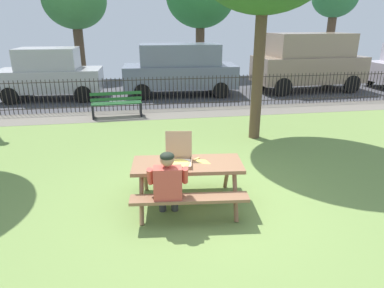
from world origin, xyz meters
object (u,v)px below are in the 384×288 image
Objects in this scene: picnic_table_foreground at (187,172)px; pizza_slice_on_table at (201,161)px; far_tree_midleft at (75,1)px; parked_car_right at (309,61)px; adult_at_table at (168,183)px; parked_car_center at (180,68)px; park_bench_center at (117,104)px; parked_car_left at (50,73)px; pizza_box_open at (178,158)px.

pizza_slice_on_table is at bearing 9.79° from picnic_table_foreground.
parked_car_right is at bearing -27.96° from far_tree_midleft.
parked_car_right is (6.53, 9.15, 0.53)m from pizza_slice_on_table.
parked_car_right is at bearing 53.51° from adult_at_table.
parked_car_center is 0.86× the size of far_tree_midleft.
adult_at_table is 0.22× the size of far_tree_midleft.
park_bench_center is 4.12m from parked_car_center.
parked_car_left is at bearing 113.77° from picnic_table_foreground.
picnic_table_foreground is 0.49× the size of parked_car_left.
adult_at_table is (-0.23, -0.50, -0.21)m from pizza_box_open.
park_bench_center is at bearing 103.19° from picnic_table_foreground.
picnic_table_foreground is at bearing -12.00° from pizza_box_open.
parked_car_center is 5.68m from parked_car_right.
parked_car_right reaches higher than parked_car_left.
far_tree_midleft is (-10.39, 5.51, 2.61)m from parked_car_right.
pizza_box_open is at bearing 65.31° from adult_at_table.
pizza_box_open reaches higher than pizza_slice_on_table.
far_tree_midleft reaches higher than park_bench_center.
adult_at_table is at bearing -126.49° from parked_car_right.
far_tree_midleft is (-4.71, 5.51, 2.82)m from parked_car_center.
park_bench_center is (-1.64, 5.94, -0.36)m from pizza_slice_on_table.
parked_car_center reaches higher than park_bench_center.
picnic_table_foreground is 10.05m from parked_car_left.
parked_car_left reaches higher than pizza_slice_on_table.
pizza_slice_on_table is 0.05× the size of far_tree_midleft.
park_bench_center is at bearing -50.46° from parked_car_left.
pizza_slice_on_table is 10.10m from parked_car_left.
far_tree_midleft is (-3.47, 14.67, 3.05)m from pizza_box_open.
parked_car_right is 0.88× the size of far_tree_midleft.
parked_car_right is (10.82, 0.00, 0.29)m from parked_car_left.
parked_car_center reaches higher than pizza_box_open.
picnic_table_foreground is at bearing -96.78° from parked_car_center.
far_tree_midleft reaches higher than parked_car_center.
far_tree_midleft reaches higher than parked_car_right.
park_bench_center is at bearing -75.75° from far_tree_midleft.
parked_car_right is at bearing 52.95° from pizza_box_open.
adult_at_table is 10.34m from parked_car_left.
pizza_slice_on_table is at bearing -125.53° from parked_car_right.
parked_car_center is (1.46, 9.65, 0.44)m from adult_at_table.
pizza_box_open is 0.58m from adult_at_table.
far_tree_midleft is at bearing 104.74° from pizza_slice_on_table.
park_bench_center is (-1.26, 5.95, -0.45)m from pizza_box_open.
parked_car_left is 0.82× the size of parked_car_right.
park_bench_center is at bearing 105.45° from pizza_slice_on_table.
pizza_box_open is 0.45× the size of adult_at_table.
far_tree_midleft is (-3.24, 15.17, 3.26)m from adult_at_table.
far_tree_midleft reaches higher than pizza_box_open.
parked_car_left reaches higher than picnic_table_foreground.
park_bench_center is 0.41× the size of parked_car_left.
parked_car_left is at bearing 110.85° from adult_at_table.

